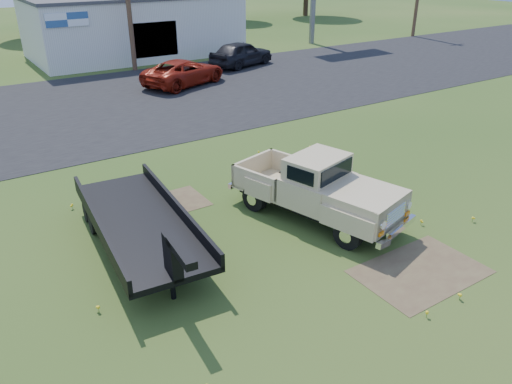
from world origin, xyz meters
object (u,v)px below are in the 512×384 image
vintage_pickup_truck (316,187)px  red_pickup (184,72)px  flatbed_trailer (139,218)px  dark_sedan (241,54)px

vintage_pickup_truck → red_pickup: bearing=61.3°
flatbed_trailer → vintage_pickup_truck: bearing=-8.7°
flatbed_trailer → dark_sedan: 22.48m
vintage_pickup_truck → flatbed_trailer: vintage_pickup_truck is taller
dark_sedan → vintage_pickup_truck: bearing=136.7°
vintage_pickup_truck → flatbed_trailer: (-4.70, 1.15, -0.08)m
flatbed_trailer → red_pickup: 17.29m
dark_sedan → red_pickup: bearing=98.7°
flatbed_trailer → red_pickup: size_ratio=1.22×
dark_sedan → flatbed_trailer: bearing=124.6°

